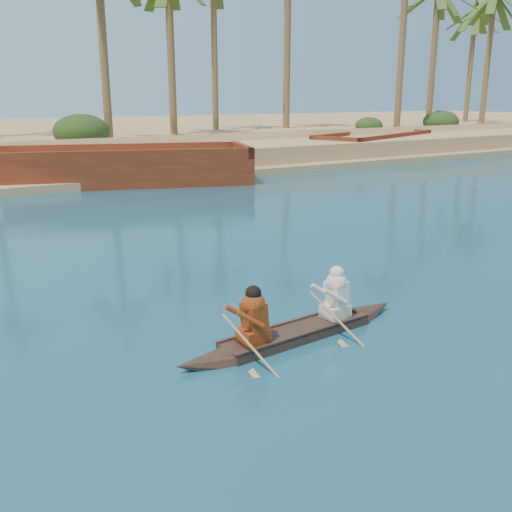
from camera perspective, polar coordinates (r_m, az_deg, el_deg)
sandy_embankment at (r=51.25m, az=-16.89°, el=11.24°), size 150.00×51.00×1.50m
palm_grove at (r=39.98m, az=-12.99°, el=21.17°), size 110.00×14.00×16.00m
shrub_cluster at (r=36.59m, az=-10.51°, el=11.17°), size 100.00×6.00×2.40m
canoe at (r=9.63m, az=4.07°, el=-6.83°), size 4.63×0.97×1.27m
barge_mid at (r=27.41m, az=-13.44°, el=8.50°), size 12.54×7.51×1.98m
barge_right at (r=40.59m, az=11.75°, el=10.73°), size 11.48×7.24×1.82m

